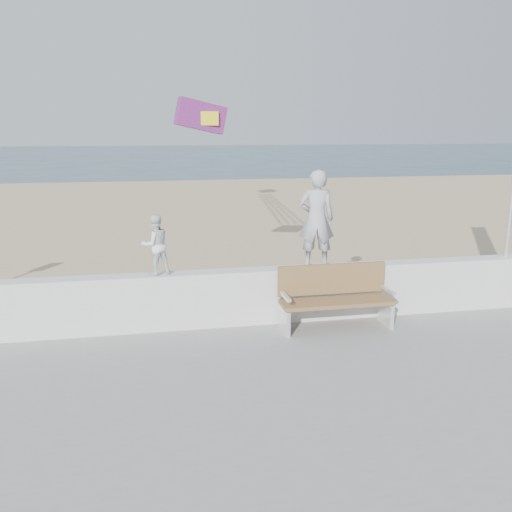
% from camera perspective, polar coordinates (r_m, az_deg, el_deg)
% --- Properties ---
extents(ground, '(220.00, 220.00, 0.00)m').
position_cam_1_polar(ground, '(7.29, 1.26, -13.69)').
color(ground, '#294453').
rests_on(ground, ground).
extents(sand, '(90.00, 40.00, 0.08)m').
position_cam_1_polar(sand, '(15.75, -5.85, 1.19)').
color(sand, tan).
rests_on(sand, ground).
extents(seawall, '(30.00, 0.35, 0.90)m').
position_cam_1_polar(seawall, '(8.88, -1.52, -4.30)').
color(seawall, silver).
rests_on(seawall, boardwalk).
extents(adult, '(0.64, 0.49, 1.59)m').
position_cam_1_polar(adult, '(8.88, 6.37, 3.90)').
color(adult, '#A0A0A6').
rests_on(adult, seawall).
extents(child, '(0.56, 0.50, 0.95)m').
position_cam_1_polar(child, '(8.53, -10.56, 1.18)').
color(child, white).
rests_on(child, seawall).
extents(bench, '(1.80, 0.57, 1.00)m').
position_cam_1_polar(bench, '(8.79, 8.29, -4.21)').
color(bench, olive).
rests_on(bench, boardwalk).
extents(parafoil_kite, '(1.08, 0.47, 0.72)m').
position_cam_1_polar(parafoil_kite, '(11.09, -5.71, 14.42)').
color(parafoil_kite, red).
rests_on(parafoil_kite, ground).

